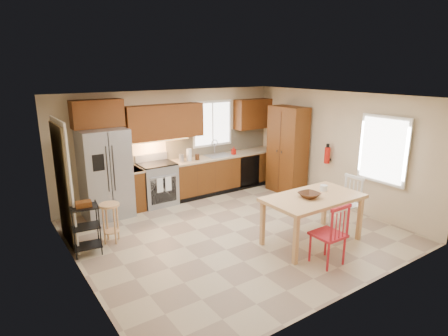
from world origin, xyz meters
TOP-DOWN VIEW (x-y plane):
  - floor at (0.00, 0.00)m, footprint 5.50×5.50m
  - ceiling at (0.00, 0.00)m, footprint 5.50×5.00m
  - wall_back at (0.00, 2.50)m, footprint 5.50×0.02m
  - wall_front at (0.00, -2.50)m, footprint 5.50×0.02m
  - wall_left at (-2.75, 0.00)m, footprint 0.02×5.00m
  - wall_right at (2.75, 0.00)m, footprint 0.02×5.00m
  - refrigerator at (-1.70, 2.12)m, footprint 0.92×0.75m
  - range_stove at (-0.55, 2.19)m, footprint 0.76×0.63m
  - base_cabinet_narrow at (-1.10, 2.20)m, footprint 0.30×0.60m
  - base_cabinet_run at (1.29, 2.20)m, footprint 2.92×0.60m
  - dishwasher at (1.85, 1.91)m, footprint 0.60×0.02m
  - backsplash at (1.29, 2.48)m, footprint 2.92×0.03m
  - upper_over_fridge at (-1.70, 2.33)m, footprint 1.00×0.35m
  - upper_left_block at (-0.25, 2.33)m, footprint 1.80×0.35m
  - upper_right_block at (2.25, 2.33)m, footprint 1.00×0.35m
  - window_back at (1.10, 2.48)m, footprint 1.12×0.04m
  - sink at (1.10, 2.20)m, footprint 0.62×0.46m
  - undercab_glow at (-0.55, 2.30)m, footprint 1.60×0.30m
  - soap_bottle at (1.48, 2.10)m, footprint 0.09×0.09m
  - paper_towel at (0.25, 2.15)m, footprint 0.12×0.12m
  - canister_steel at (0.05, 2.15)m, footprint 0.11×0.11m
  - canister_wood at (0.45, 2.12)m, footprint 0.10×0.10m
  - pantry at (2.43, 1.20)m, footprint 0.50×0.95m
  - fire_extinguisher at (2.63, 0.15)m, footprint 0.12×0.12m
  - window_right at (2.68, -1.15)m, footprint 0.04×1.02m
  - doorway at (-2.67, 1.30)m, footprint 0.04×0.95m
  - dining_table at (0.86, -1.09)m, footprint 1.73×0.98m
  - chair_red at (0.51, -1.74)m, footprint 0.48×0.48m
  - chair_white at (1.81, -1.04)m, footprint 0.48×0.48m
  - table_bowl at (0.76, -1.09)m, footprint 0.35×0.35m
  - table_jar at (1.24, -0.98)m, footprint 0.14×0.14m
  - bar_stool at (-2.03, 0.90)m, footprint 0.37×0.37m
  - utility_cart at (-2.50, 0.70)m, footprint 0.48×0.39m

SIDE VIEW (x-z plane):
  - floor at x=0.00m, z-range 0.00..0.00m
  - bar_stool at x=-2.03m, z-range 0.00..0.71m
  - dining_table at x=0.86m, z-range 0.00..0.84m
  - utility_cart at x=-2.50m, z-range 0.00..0.87m
  - base_cabinet_narrow at x=-1.10m, z-range 0.00..0.90m
  - base_cabinet_run at x=1.29m, z-range 0.00..0.90m
  - dishwasher at x=1.85m, z-range 0.06..0.84m
  - range_stove at x=-0.55m, z-range 0.00..0.92m
  - chair_red at x=0.51m, z-range 0.00..1.01m
  - chair_white at x=1.81m, z-range 0.00..1.01m
  - table_bowl at x=0.76m, z-range 0.81..0.89m
  - sink at x=1.10m, z-range 0.78..0.94m
  - table_jar at x=1.24m, z-range 0.80..0.96m
  - refrigerator at x=-1.70m, z-range 0.00..1.82m
  - canister_wood at x=0.45m, z-range 0.90..1.04m
  - canister_steel at x=0.05m, z-range 0.90..1.08m
  - soap_bottle at x=1.48m, z-range 0.90..1.09m
  - paper_towel at x=0.25m, z-range 0.90..1.18m
  - pantry at x=2.43m, z-range 0.00..2.10m
  - doorway at x=-2.67m, z-range 0.00..2.10m
  - fire_extinguisher at x=2.63m, z-range 0.92..1.28m
  - backsplash at x=1.29m, z-range 0.90..1.45m
  - wall_back at x=0.00m, z-range 0.00..2.50m
  - wall_front at x=0.00m, z-range 0.00..2.50m
  - wall_left at x=-2.75m, z-range 0.00..2.50m
  - wall_right at x=2.75m, z-range 0.00..2.50m
  - undercab_glow at x=-0.55m, z-range 1.43..1.43m
  - window_right at x=2.68m, z-range 0.79..2.11m
  - window_back at x=1.10m, z-range 1.09..2.21m
  - upper_left_block at x=-0.25m, z-range 1.45..2.20m
  - upper_right_block at x=2.25m, z-range 1.45..2.20m
  - upper_over_fridge at x=-1.70m, z-range 1.83..2.38m
  - ceiling at x=0.00m, z-range 2.49..2.51m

